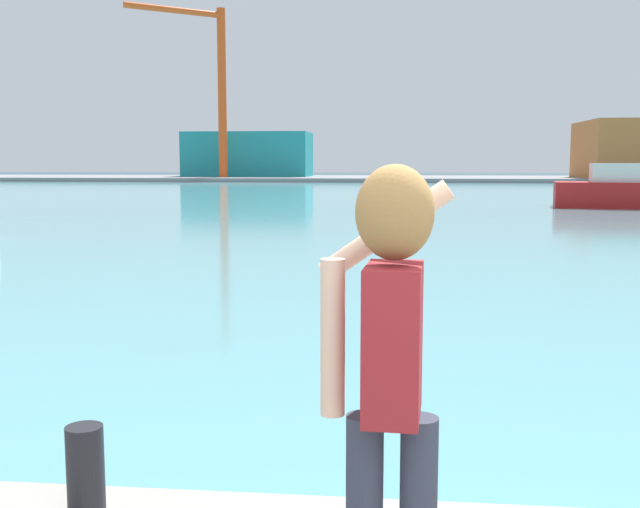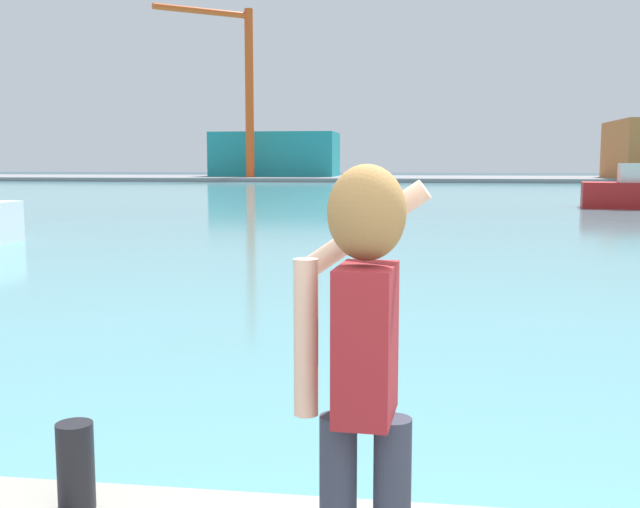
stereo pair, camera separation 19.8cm
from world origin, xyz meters
TOP-DOWN VIEW (x-y plane):
  - ground_plane at (0.00, 50.00)m, footprint 220.00×220.00m
  - harbor_water at (0.00, 52.00)m, footprint 140.00×100.00m
  - far_shore_dock at (0.00, 92.00)m, footprint 140.00×20.00m
  - person_photographer at (-0.57, 0.92)m, footprint 0.53×0.55m
  - harbor_bollard at (-2.08, 1.69)m, footprint 0.19×0.19m
  - warehouse_left at (-19.60, 93.55)m, footprint 15.55×8.35m
  - port_crane at (-22.27, 85.77)m, footprint 9.70×7.79m

SIDE VIEW (x-z plane):
  - ground_plane at x=0.00m, z-range 0.00..0.00m
  - harbor_water at x=0.00m, z-range 0.00..0.02m
  - far_shore_dock at x=0.00m, z-range 0.00..0.48m
  - harbor_bollard at x=-2.08m, z-range 0.58..1.03m
  - person_photographer at x=-0.57m, z-range 0.77..2.51m
  - warehouse_left at x=-19.60m, z-range 0.48..5.99m
  - port_crane at x=-22.27m, z-range 2.47..21.91m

